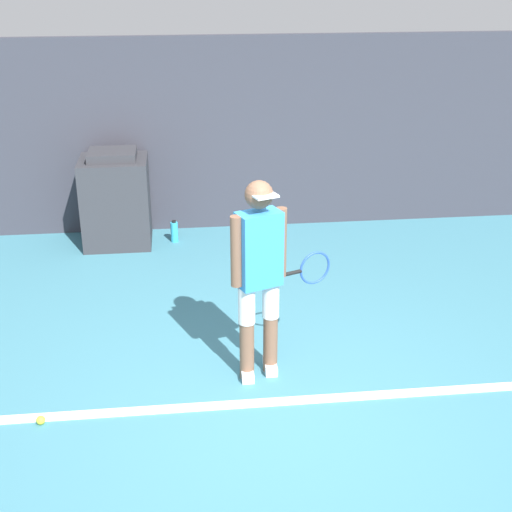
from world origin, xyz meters
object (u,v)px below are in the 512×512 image
object	(u,v)px
covered_chair	(116,200)
tennis_ball	(41,420)
tennis_player	(260,271)
water_bottle	(174,232)

from	to	relation	value
covered_chair	tennis_ball	bearing A→B (deg)	-95.76
tennis_player	tennis_ball	xyz separation A→B (m)	(-1.72, -0.51, -0.91)
tennis_ball	covered_chair	world-z (taller)	covered_chair
covered_chair	tennis_player	bearing A→B (deg)	-66.15
tennis_player	water_bottle	size ratio (longest dim) A/B	6.22
water_bottle	tennis_player	bearing A→B (deg)	-77.22
covered_chair	water_bottle	bearing A→B (deg)	-3.69
tennis_player	covered_chair	distance (m)	3.38
tennis_player	water_bottle	bearing A→B (deg)	81.54
tennis_ball	covered_chair	size ratio (longest dim) A/B	0.06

